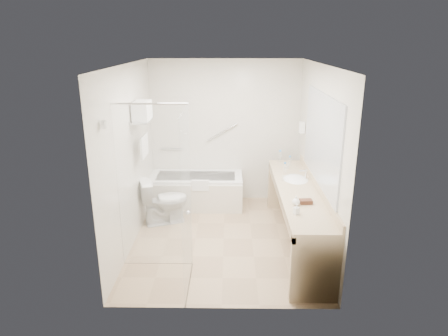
{
  "coord_description": "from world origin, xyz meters",
  "views": [
    {
      "loc": [
        0.08,
        -5.28,
        2.82
      ],
      "look_at": [
        0.0,
        0.3,
        1.0
      ],
      "focal_mm": 32.0,
      "sensor_mm": 36.0,
      "label": 1
    }
  ],
  "objects_px": {
    "bathtub": "(196,191)",
    "toilet": "(164,201)",
    "vanity_counter": "(297,203)",
    "water_bottle_left": "(290,161)",
    "amenity_basket": "(306,202)"
  },
  "relations": [
    {
      "from": "bathtub",
      "to": "amenity_basket",
      "type": "relative_size",
      "value": 10.44
    },
    {
      "from": "amenity_basket",
      "to": "toilet",
      "type": "bearing_deg",
      "value": 148.76
    },
    {
      "from": "bathtub",
      "to": "water_bottle_left",
      "type": "bearing_deg",
      "value": -12.37
    },
    {
      "from": "amenity_basket",
      "to": "bathtub",
      "type": "bearing_deg",
      "value": 128.98
    },
    {
      "from": "bathtub",
      "to": "toilet",
      "type": "xyz_separation_m",
      "value": [
        -0.45,
        -0.69,
        0.09
      ]
    },
    {
      "from": "bathtub",
      "to": "water_bottle_left",
      "type": "height_order",
      "value": "water_bottle_left"
    },
    {
      "from": "amenity_basket",
      "to": "water_bottle_left",
      "type": "xyz_separation_m",
      "value": [
        0.02,
        1.56,
        0.05
      ]
    },
    {
      "from": "vanity_counter",
      "to": "amenity_basket",
      "type": "distance_m",
      "value": 0.56
    },
    {
      "from": "vanity_counter",
      "to": "bathtub",
      "type": "bearing_deg",
      "value": 137.65
    },
    {
      "from": "bathtub",
      "to": "toilet",
      "type": "distance_m",
      "value": 0.83
    },
    {
      "from": "bathtub",
      "to": "water_bottle_left",
      "type": "distance_m",
      "value": 1.72
    },
    {
      "from": "bathtub",
      "to": "water_bottle_left",
      "type": "xyz_separation_m",
      "value": [
        1.56,
        -0.34,
        0.65
      ]
    },
    {
      "from": "toilet",
      "to": "water_bottle_left",
      "type": "distance_m",
      "value": 2.11
    },
    {
      "from": "vanity_counter",
      "to": "water_bottle_left",
      "type": "height_order",
      "value": "water_bottle_left"
    },
    {
      "from": "bathtub",
      "to": "vanity_counter",
      "type": "bearing_deg",
      "value": -42.35
    }
  ]
}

